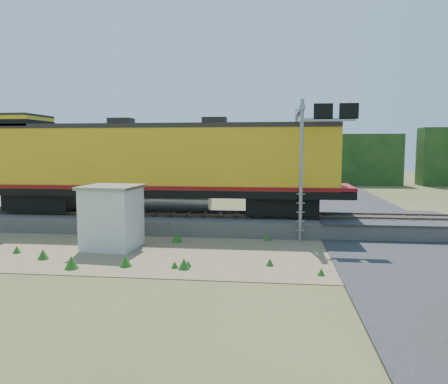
# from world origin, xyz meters

# --- Properties ---
(ground) EXTENTS (140.00, 140.00, 0.00)m
(ground) POSITION_xyz_m (0.00, 0.00, 0.00)
(ground) COLOR #475123
(ground) RESTS_ON ground
(ballast) EXTENTS (70.00, 5.00, 0.80)m
(ballast) POSITION_xyz_m (0.00, 6.00, 0.40)
(ballast) COLOR slate
(ballast) RESTS_ON ground
(rails) EXTENTS (70.00, 1.54, 0.16)m
(rails) POSITION_xyz_m (0.00, 6.00, 0.88)
(rails) COLOR brown
(rails) RESTS_ON ballast
(dirt_shoulder) EXTENTS (26.00, 8.00, 0.03)m
(dirt_shoulder) POSITION_xyz_m (-2.00, 0.50, 0.01)
(dirt_shoulder) COLOR #8C7754
(dirt_shoulder) RESTS_ON ground
(road) EXTENTS (7.00, 66.00, 0.86)m
(road) POSITION_xyz_m (7.00, 0.74, 0.09)
(road) COLOR #38383A
(road) RESTS_ON ground
(tree_line_north) EXTENTS (130.00, 3.00, 6.50)m
(tree_line_north) POSITION_xyz_m (0.00, 38.00, 3.07)
(tree_line_north) COLOR #153714
(tree_line_north) RESTS_ON ground
(weed_clumps) EXTENTS (15.00, 6.20, 0.56)m
(weed_clumps) POSITION_xyz_m (-3.50, 0.10, 0.00)
(weed_clumps) COLOR #28601B
(weed_clumps) RESTS_ON ground
(locomotive) EXTENTS (21.16, 3.23, 5.46)m
(locomotive) POSITION_xyz_m (-5.61, 6.00, 3.65)
(locomotive) COLOR black
(locomotive) RESTS_ON rails
(shed) EXTENTS (2.58, 2.58, 2.85)m
(shed) POSITION_xyz_m (-6.05, 0.78, 1.45)
(shed) COLOR silver
(shed) RESTS_ON ground
(signal_gantry) EXTENTS (2.70, 6.20, 6.81)m
(signal_gantry) POSITION_xyz_m (2.76, 5.34, 5.12)
(signal_gantry) COLOR gray
(signal_gantry) RESTS_ON ground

